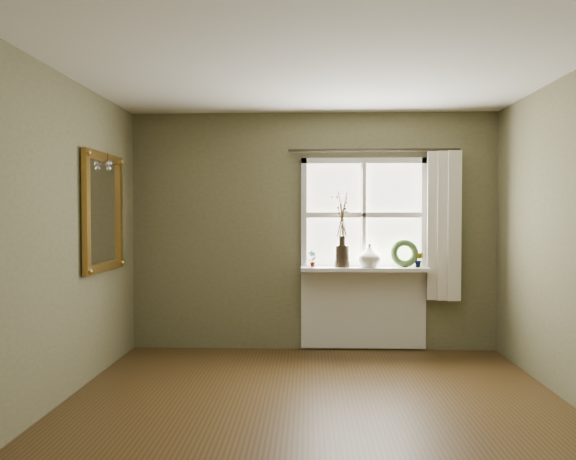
% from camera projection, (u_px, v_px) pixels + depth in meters
% --- Properties ---
extents(floor, '(4.50, 4.50, 0.00)m').
position_uv_depth(floor, '(316.00, 425.00, 3.95)').
color(floor, '#3C2913').
rests_on(floor, ground).
extents(ceiling, '(4.50, 4.50, 0.00)m').
position_uv_depth(ceiling, '(316.00, 53.00, 3.87)').
color(ceiling, silver).
rests_on(ceiling, ground).
extents(wall_back, '(4.00, 0.10, 2.60)m').
position_uv_depth(wall_back, '(313.00, 231.00, 6.21)').
color(wall_back, brown).
rests_on(wall_back, ground).
extents(wall_left, '(0.10, 4.50, 2.60)m').
position_uv_depth(wall_left, '(27.00, 241.00, 3.98)').
color(wall_left, brown).
rests_on(wall_left, ground).
extents(wall_front, '(4.00, 0.10, 2.60)m').
position_uv_depth(wall_front, '(327.00, 279.00, 1.61)').
color(wall_front, brown).
rests_on(wall_front, ground).
extents(window_frame, '(1.36, 0.06, 1.24)m').
position_uv_depth(window_frame, '(364.00, 215.00, 6.11)').
color(window_frame, silver).
rests_on(window_frame, wall_back).
extents(window_sill, '(1.36, 0.26, 0.04)m').
position_uv_depth(window_sill, '(364.00, 269.00, 6.02)').
color(window_sill, silver).
rests_on(window_sill, wall_back).
extents(window_apron, '(1.36, 0.04, 0.88)m').
position_uv_depth(window_apron, '(363.00, 308.00, 6.14)').
color(window_apron, silver).
rests_on(window_apron, ground).
extents(dark_jug, '(0.16, 0.16, 0.24)m').
position_uv_depth(dark_jug, '(342.00, 256.00, 6.02)').
color(dark_jug, black).
rests_on(dark_jug, window_sill).
extents(cream_vase, '(0.30, 0.30, 0.25)m').
position_uv_depth(cream_vase, '(369.00, 255.00, 6.01)').
color(cream_vase, silver).
rests_on(cream_vase, window_sill).
extents(wreath, '(0.31, 0.15, 0.31)m').
position_uv_depth(wreath, '(405.00, 256.00, 6.04)').
color(wreath, '#2E431E').
rests_on(wreath, window_sill).
extents(potted_plant_left, '(0.11, 0.10, 0.18)m').
position_uv_depth(potted_plant_left, '(312.00, 259.00, 6.04)').
color(potted_plant_left, '#2E431E').
rests_on(potted_plant_left, window_sill).
extents(potted_plant_right, '(0.10, 0.09, 0.16)m').
position_uv_depth(potted_plant_right, '(419.00, 260.00, 6.00)').
color(potted_plant_right, '#2E431E').
rests_on(potted_plant_right, window_sill).
extents(curtain, '(0.36, 0.12, 1.59)m').
position_uv_depth(curtain, '(443.00, 226.00, 5.99)').
color(curtain, beige).
rests_on(curtain, wall_back).
extents(curtain_rod, '(1.84, 0.03, 0.03)m').
position_uv_depth(curtain_rod, '(374.00, 150.00, 6.03)').
color(curtain_rod, black).
rests_on(curtain_rod, wall_back).
extents(gilt_mirror, '(0.10, 0.92, 1.10)m').
position_uv_depth(gilt_mirror, '(104.00, 212.00, 5.23)').
color(gilt_mirror, white).
rests_on(gilt_mirror, wall_left).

